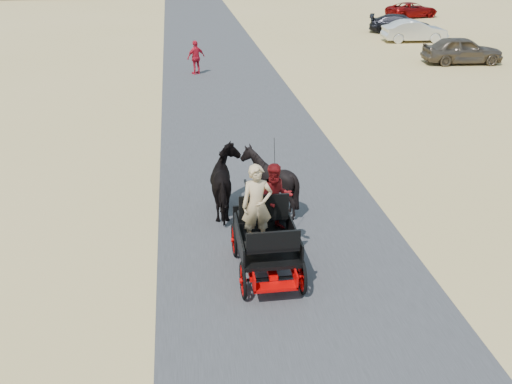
{
  "coord_description": "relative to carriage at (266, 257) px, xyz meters",
  "views": [
    {
      "loc": [
        -2.33,
        -9.55,
        6.95
      ],
      "look_at": [
        -0.59,
        2.69,
        1.2
      ],
      "focal_mm": 40.0,
      "sensor_mm": 36.0,
      "label": 1
    }
  ],
  "objects": [
    {
      "name": "horse_left",
      "position": [
        -0.55,
        3.0,
        0.49
      ],
      "size": [
        0.91,
        2.01,
        1.7
      ],
      "primitive_type": "imported",
      "rotation": [
        0.0,
        0.0,
        3.14
      ],
      "color": "black",
      "rests_on": "ground"
    },
    {
      "name": "horse_right",
      "position": [
        0.55,
        3.0,
        0.49
      ],
      "size": [
        1.37,
        1.54,
        1.7
      ],
      "primitive_type": "imported",
      "rotation": [
        0.0,
        0.0,
        3.14
      ],
      "color": "black",
      "rests_on": "ground"
    },
    {
      "name": "driver_man",
      "position": [
        -0.2,
        0.05,
        1.26
      ],
      "size": [
        0.66,
        0.43,
        1.8
      ],
      "primitive_type": "imported",
      "color": "tan",
      "rests_on": "carriage"
    },
    {
      "name": "passenger_woman",
      "position": [
        0.3,
        0.6,
        1.15
      ],
      "size": [
        0.77,
        0.6,
        1.58
      ],
      "primitive_type": "imported",
      "color": "#660C0F",
      "rests_on": "carriage"
    },
    {
      "name": "pedestrian",
      "position": [
        -0.65,
        19.06,
        0.5
      ],
      "size": [
        1.09,
        0.85,
        1.73
      ],
      "primitive_type": "imported",
      "rotation": [
        0.0,
        0.0,
        3.64
      ],
      "color": "red",
      "rests_on": "ground"
    },
    {
      "name": "ground",
      "position": [
        0.59,
        -1.09,
        -0.36
      ],
      "size": [
        140.0,
        140.0,
        0.0
      ],
      "primitive_type": "plane",
      "color": "tan"
    },
    {
      "name": "road",
      "position": [
        0.59,
        -1.09,
        -0.35
      ],
      "size": [
        6.0,
        140.0,
        0.01
      ],
      "primitive_type": "cube",
      "color": "#38383A",
      "rests_on": "ground"
    },
    {
      "name": "car_b",
      "position": [
        14.18,
        26.37,
        0.34
      ],
      "size": [
        4.29,
        1.68,
        1.39
      ],
      "primitive_type": "imported",
      "rotation": [
        0.0,
        0.0,
        1.52
      ],
      "color": "silver",
      "rests_on": "ground"
    },
    {
      "name": "carriage",
      "position": [
        0.0,
        0.0,
        0.0
      ],
      "size": [
        1.3,
        2.4,
        0.72
      ],
      "primitive_type": null,
      "color": "black",
      "rests_on": "ground"
    },
    {
      "name": "car_a",
      "position": [
        14.19,
        19.56,
        0.38
      ],
      "size": [
        4.47,
        2.09,
        1.48
      ],
      "primitive_type": "imported",
      "rotation": [
        0.0,
        0.0,
        1.49
      ],
      "color": "brown",
      "rests_on": "ground"
    },
    {
      "name": "car_c",
      "position": [
        14.51,
        29.79,
        0.28
      ],
      "size": [
        4.75,
        3.26,
        1.28
      ],
      "primitive_type": "imported",
      "rotation": [
        0.0,
        0.0,
        1.2
      ],
      "color": "black",
      "rests_on": "ground"
    },
    {
      "name": "car_d",
      "position": [
        18.41,
        37.22,
        0.26
      ],
      "size": [
        4.82,
        3.1,
        1.24
      ],
      "primitive_type": "imported",
      "rotation": [
        0.0,
        0.0,
        1.82
      ],
      "color": "maroon",
      "rests_on": "ground"
    }
  ]
}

